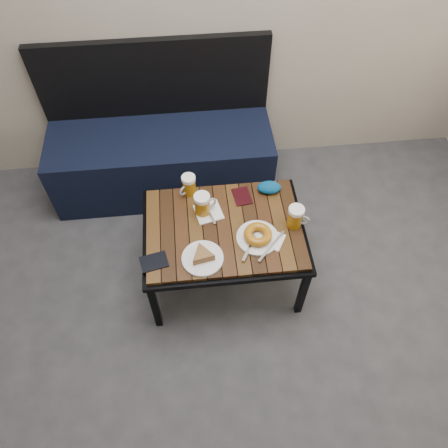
{
  "coord_description": "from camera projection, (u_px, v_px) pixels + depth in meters",
  "views": [
    {
      "loc": [
        0.05,
        -0.33,
        2.29
      ],
      "look_at": [
        0.19,
        0.99,
        0.5
      ],
      "focal_mm": 35.0,
      "sensor_mm": 36.0,
      "label": 1
    }
  ],
  "objects": [
    {
      "name": "napkin_left",
      "position": [
        209.0,
        212.0,
        2.3
      ],
      "size": [
        0.16,
        0.17,
        0.01
      ],
      "rotation": [
        0.0,
        0.0,
        0.22
      ],
      "color": "white",
      "rests_on": "cafe_table"
    },
    {
      "name": "plate_bagel",
      "position": [
        258.0,
        236.0,
        2.18
      ],
      "size": [
        0.25,
        0.25,
        0.06
      ],
      "color": "white",
      "rests_on": "cafe_table"
    },
    {
      "name": "passport_burgundy",
      "position": [
        242.0,
        196.0,
        2.36
      ],
      "size": [
        0.11,
        0.14,
        0.01
      ],
      "primitive_type": "cube",
      "rotation": [
        0.0,
        0.0,
        0.14
      ],
      "color": "black",
      "rests_on": "cafe_table"
    },
    {
      "name": "beer_mug_centre",
      "position": [
        203.0,
        204.0,
        2.25
      ],
      "size": [
        0.13,
        0.1,
        0.13
      ],
      "rotation": [
        0.0,
        0.0,
        0.37
      ],
      "color": "#99620C",
      "rests_on": "cafe_table"
    },
    {
      "name": "bench",
      "position": [
        162.0,
        154.0,
        2.84
      ],
      "size": [
        1.4,
        0.5,
        0.95
      ],
      "color": "black",
      "rests_on": "ground"
    },
    {
      "name": "beer_mug_right",
      "position": [
        296.0,
        217.0,
        2.2
      ],
      "size": [
        0.12,
        0.1,
        0.13
      ],
      "rotation": [
        0.0,
        0.0,
        -0.38
      ],
      "color": "#99620C",
      "rests_on": "cafe_table"
    },
    {
      "name": "passport_navy",
      "position": [
        154.0,
        262.0,
        2.12
      ],
      "size": [
        0.15,
        0.12,
        0.01
      ],
      "primitive_type": "cube",
      "rotation": [
        0.0,
        0.0,
        -1.36
      ],
      "color": "black",
      "rests_on": "cafe_table"
    },
    {
      "name": "beer_mug_left",
      "position": [
        189.0,
        185.0,
        2.34
      ],
      "size": [
        0.11,
        0.1,
        0.12
      ],
      "rotation": [
        0.0,
        0.0,
        3.89
      ],
      "color": "#99620C",
      "rests_on": "cafe_table"
    },
    {
      "name": "plate_pie",
      "position": [
        202.0,
        257.0,
        2.11
      ],
      "size": [
        0.2,
        0.2,
        0.06
      ],
      "color": "white",
      "rests_on": "cafe_table"
    },
    {
      "name": "cafe_table",
      "position": [
        224.0,
        232.0,
        2.28
      ],
      "size": [
        0.84,
        0.62,
        0.47
      ],
      "color": "black",
      "rests_on": "ground"
    },
    {
      "name": "room_shell",
      "position": [
        159.0,
        63.0,
        0.92
      ],
      "size": [
        4.0,
        4.0,
        4.0
      ],
      "color": "gray",
      "rests_on": "ground"
    },
    {
      "name": "knit_pouch",
      "position": [
        269.0,
        187.0,
        2.37
      ],
      "size": [
        0.14,
        0.09,
        0.06
      ],
      "primitive_type": "ellipsoid",
      "rotation": [
        0.0,
        0.0,
        -0.08
      ],
      "color": "navy",
      "rests_on": "cafe_table"
    },
    {
      "name": "napkin_right",
      "position": [
        270.0,
        239.0,
        2.2
      ],
      "size": [
        0.17,
        0.16,
        0.01
      ],
      "rotation": [
        0.0,
        0.0,
        -0.54
      ],
      "color": "white",
      "rests_on": "cafe_table"
    }
  ]
}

